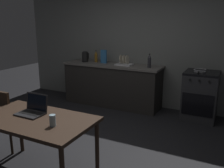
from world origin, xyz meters
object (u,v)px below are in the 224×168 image
bottle_b (96,57)px  drinking_glass (53,120)px  frying_pan (200,71)px  cereal_box (104,57)px  electric_kettle (85,57)px  bottle (149,61)px  dish_rack (124,63)px  dining_table (36,124)px  laptop (32,110)px  stove_oven (200,96)px

bottle_b → drinking_glass: bearing=-68.0°
frying_pan → cereal_box: size_ratio=1.38×
electric_kettle → bottle: (1.53, -0.05, 0.02)m
electric_kettle → dish_rack: size_ratio=0.70×
cereal_box → dining_table: bearing=-77.5°
drinking_glass → bottle_b: bearing=112.0°
dining_table → laptop: laptop is taller
bottle → dish_rack: 0.57m
stove_oven → dining_table: (-1.45, -2.73, 0.21)m
frying_pan → cereal_box: bearing=178.6°
stove_oven → drinking_glass: size_ratio=7.22×
stove_oven → laptop: size_ratio=2.84×
dining_table → bottle: bearing=80.4°
electric_kettle → drinking_glass: bearing=-63.5°
laptop → bottle_b: bottle_b is taller
cereal_box → frying_pan: bearing=-1.4°
electric_kettle → cereal_box: size_ratio=0.82×
drinking_glass → laptop: bearing=159.0°
laptop → cereal_box: 2.73m
stove_oven → bottle: bottle is taller
dish_rack → dining_table: bearing=-87.7°
frying_pan → bottle_b: size_ratio=1.53×
electric_kettle → bottle_b: 0.25m
dining_table → frying_pan: frying_pan is taller
dining_table → frying_pan: bearing=62.5°
dining_table → dish_rack: bearing=92.3°
electric_kettle → drinking_glass: size_ratio=1.88×
bottle → drinking_glass: size_ratio=2.20×
electric_kettle → stove_oven: bearing=-0.1°
cereal_box → dish_rack: (0.50, -0.02, -0.10)m
cereal_box → bottle: bearing=-3.8°
laptop → bottle: 2.67m
dining_table → cereal_box: size_ratio=4.71×
stove_oven → frying_pan: (-0.04, -0.03, 0.48)m
electric_kettle → cereal_box: (0.47, 0.02, 0.03)m
dish_rack → bottle_b: size_ratio=1.30×
drinking_glass → dish_rack: (-0.44, 2.82, 0.16)m
laptop → frying_pan: (1.53, 2.62, 0.15)m
laptop → drinking_glass: (0.45, -0.17, 0.02)m
laptop → bottle_b: (-0.72, 2.73, 0.25)m
stove_oven → frying_pan: size_ratio=2.28×
dining_table → bottle: bottle is taller
electric_kettle → dish_rack: electric_kettle is taller
dining_table → bottle_b: (-0.84, 2.82, 0.37)m
bottle_b → bottle: bearing=-5.7°
stove_oven → bottle_b: bearing=177.9°
electric_kettle → bottle: size_ratio=0.85×
drinking_glass → dish_rack: dish_rack is taller
stove_oven → bottle: bearing=-177.3°
bottle → electric_kettle: bearing=178.1°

